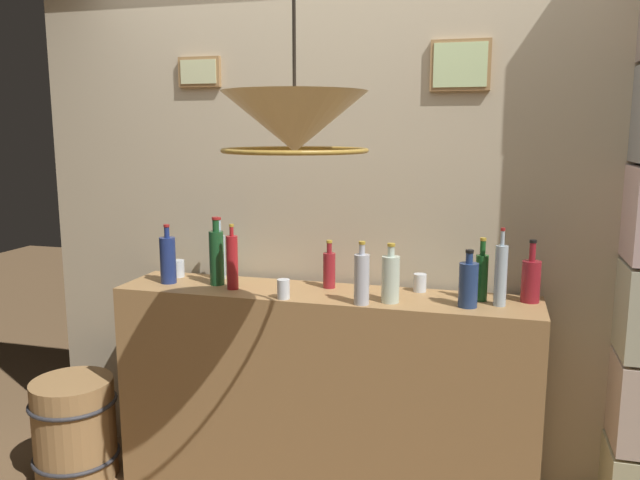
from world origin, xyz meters
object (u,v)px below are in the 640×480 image
(glass_tumbler_shot, at_px, (420,283))
(pendant_lamp, at_px, (295,124))
(liquor_bottle_amaro, at_px, (391,278))
(glass_tumbler_highball, at_px, (178,268))
(liquor_bottle_vodka, at_px, (232,262))
(liquor_bottle_scotch, at_px, (217,256))
(liquor_bottle_whiskey, at_px, (168,259))
(liquor_bottle_port, at_px, (329,269))
(liquor_bottle_rum, at_px, (482,276))
(glass_tumbler_rocks, at_px, (283,289))
(wooden_barrel, at_px, (75,429))
(liquor_bottle_mezcal, at_px, (501,275))
(liquor_bottle_sherry, at_px, (362,278))
(liquor_bottle_vermouth, at_px, (531,280))
(liquor_bottle_gin, at_px, (468,284))
(liquor_bottle_tequila, at_px, (219,255))

(glass_tumbler_shot, distance_m, pendant_lamp, 1.08)
(liquor_bottle_amaro, bearing_deg, glass_tumbler_highball, 170.48)
(liquor_bottle_vodka, height_order, glass_tumbler_highball, liquor_bottle_vodka)
(liquor_bottle_scotch, bearing_deg, liquor_bottle_whiskey, -172.44)
(pendant_lamp, bearing_deg, liquor_bottle_scotch, 133.87)
(pendant_lamp, bearing_deg, liquor_bottle_port, 94.84)
(liquor_bottle_rum, bearing_deg, glass_tumbler_rocks, -166.58)
(liquor_bottle_vodka, relative_size, wooden_barrel, 0.60)
(liquor_bottle_mezcal, relative_size, liquor_bottle_sherry, 1.22)
(liquor_bottle_vermouth, height_order, liquor_bottle_gin, liquor_bottle_vermouth)
(liquor_bottle_port, height_order, liquor_bottle_whiskey, liquor_bottle_whiskey)
(liquor_bottle_port, distance_m, glass_tumbler_rocks, 0.28)
(liquor_bottle_amaro, relative_size, glass_tumbler_shot, 3.13)
(wooden_barrel, bearing_deg, liquor_bottle_rum, 6.50)
(liquor_bottle_port, bearing_deg, glass_tumbler_rocks, -120.67)
(liquor_bottle_mezcal, bearing_deg, liquor_bottle_sherry, -166.62)
(glass_tumbler_rocks, height_order, pendant_lamp, pendant_lamp)
(liquor_bottle_vodka, xyz_separation_m, glass_tumbler_rocks, (0.28, -0.10, -0.09))
(liquor_bottle_sherry, height_order, glass_tumbler_shot, liquor_bottle_sherry)
(liquor_bottle_vodka, xyz_separation_m, liquor_bottle_tequila, (-0.14, 0.17, -0.01))
(liquor_bottle_scotch, relative_size, glass_tumbler_rocks, 3.77)
(liquor_bottle_vermouth, bearing_deg, glass_tumbler_rocks, -167.27)
(liquor_bottle_tequila, bearing_deg, pendant_lamp, -49.13)
(liquor_bottle_vermouth, xyz_separation_m, liquor_bottle_whiskey, (-1.66, -0.11, 0.02))
(liquor_bottle_vermouth, bearing_deg, liquor_bottle_sherry, -161.59)
(liquor_bottle_vermouth, bearing_deg, liquor_bottle_tequila, 178.56)
(liquor_bottle_amaro, distance_m, glass_tumbler_highball, 1.12)
(liquor_bottle_port, relative_size, liquor_bottle_tequila, 0.73)
(liquor_bottle_tequila, distance_m, liquor_bottle_whiskey, 0.25)
(liquor_bottle_scotch, bearing_deg, glass_tumbler_highball, 159.75)
(liquor_bottle_mezcal, bearing_deg, glass_tumbler_highball, 175.78)
(liquor_bottle_amaro, bearing_deg, liquor_bottle_whiskey, 176.95)
(glass_tumbler_shot, relative_size, wooden_barrel, 0.16)
(liquor_bottle_vermouth, height_order, liquor_bottle_tequila, liquor_bottle_tequila)
(liquor_bottle_rum, distance_m, liquor_bottle_gin, 0.13)
(liquor_bottle_scotch, distance_m, liquor_bottle_sherry, 0.75)
(liquor_bottle_port, xyz_separation_m, glass_tumbler_shot, (0.42, 0.04, -0.05))
(liquor_bottle_amaro, height_order, wooden_barrel, liquor_bottle_amaro)
(glass_tumbler_shot, relative_size, pendant_lamp, 0.16)
(liquor_bottle_whiskey, xyz_separation_m, glass_tumbler_highball, (-0.02, 0.13, -0.07))
(liquor_bottle_port, distance_m, liquor_bottle_vodka, 0.45)
(glass_tumbler_highball, bearing_deg, pendant_lamp, -39.87)
(pendant_lamp, bearing_deg, glass_tumbler_highball, 140.13)
(pendant_lamp, bearing_deg, liquor_bottle_rum, 46.07)
(liquor_bottle_tequila, height_order, liquor_bottle_gin, liquor_bottle_tequila)
(wooden_barrel, bearing_deg, liquor_bottle_tequila, 23.34)
(liquor_bottle_whiskey, bearing_deg, glass_tumbler_rocks, -11.35)
(liquor_bottle_port, relative_size, liquor_bottle_rum, 0.82)
(liquor_bottle_port, height_order, liquor_bottle_rum, liquor_bottle_rum)
(liquor_bottle_scotch, xyz_separation_m, liquor_bottle_tequila, (-0.04, 0.11, -0.02))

